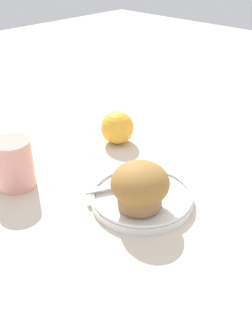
# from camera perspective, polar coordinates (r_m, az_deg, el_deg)

# --- Properties ---
(ground_plane) EXTENTS (3.00, 3.00, 0.00)m
(ground_plane) POSITION_cam_1_polar(r_m,az_deg,el_deg) (0.71, 1.92, -4.50)
(ground_plane) COLOR beige
(plate) EXTENTS (0.19, 0.19, 0.02)m
(plate) POSITION_cam_1_polar(r_m,az_deg,el_deg) (0.70, 2.44, -4.50)
(plate) COLOR white
(plate) RESTS_ON ground_plane
(muffin) EXTENTS (0.10, 0.10, 0.08)m
(muffin) POSITION_cam_1_polar(r_m,az_deg,el_deg) (0.64, 2.14, -2.76)
(muffin) COLOR #9E7047
(muffin) RESTS_ON plate
(cream_ramekin) EXTENTS (0.05, 0.05, 0.02)m
(cream_ramekin) POSITION_cam_1_polar(r_m,az_deg,el_deg) (0.73, 1.88, -0.53)
(cream_ramekin) COLOR silver
(cream_ramekin) RESTS_ON plate
(berry_pair) EXTENTS (0.03, 0.01, 0.01)m
(berry_pair) POSITION_cam_1_polar(r_m,az_deg,el_deg) (0.71, -0.46, -1.81)
(berry_pair) COLOR #B7192D
(berry_pair) RESTS_ON plate
(butter_knife) EXTENTS (0.15, 0.09, 0.00)m
(butter_knife) POSITION_cam_1_polar(r_m,az_deg,el_deg) (0.71, 0.10, -2.41)
(butter_knife) COLOR #B7B7BC
(butter_knife) RESTS_ON plate
(orange_fruit) EXTENTS (0.08, 0.08, 0.08)m
(orange_fruit) POSITION_cam_1_polar(r_m,az_deg,el_deg) (0.89, -1.33, 6.19)
(orange_fruit) COLOR #F4A82D
(orange_fruit) RESTS_ON ground_plane
(juice_glass) EXTENTS (0.07, 0.07, 0.10)m
(juice_glass) POSITION_cam_1_polar(r_m,az_deg,el_deg) (0.75, -16.65, 0.58)
(juice_glass) COLOR #E5998C
(juice_glass) RESTS_ON ground_plane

